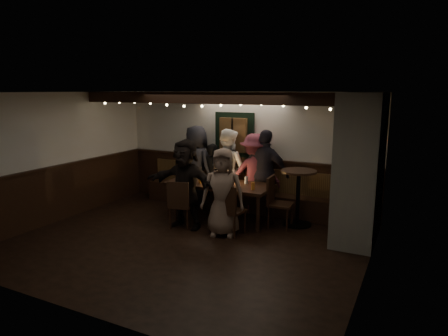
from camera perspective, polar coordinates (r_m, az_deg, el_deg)
The scene contains 13 objects.
room at distance 7.66m, azimuth 6.85°, elevation -0.77°, with size 6.02×5.01×2.62m.
dining_table at distance 8.15m, azimuth -0.65°, elevation -2.62°, with size 2.16×0.93×0.94m.
chair_near_left at distance 7.72m, azimuth -6.34°, elevation -4.83°, with size 0.52×0.52×0.94m.
chair_near_right at distance 7.31m, azimuth 0.76°, elevation -5.62°, with size 0.49×0.49×0.95m.
chair_end at distance 7.82m, azimuth 7.42°, elevation -4.40°, with size 0.48×0.48×1.00m.
high_top at distance 7.97m, azimuth 10.55°, elevation -3.19°, with size 0.69×0.69×1.11m.
person_a at distance 9.16m, azimuth -3.95°, elevation 0.29°, with size 0.90×0.59×1.85m, color black.
person_b at distance 8.94m, azimuth -1.59°, elevation -1.16°, with size 0.54×0.35×1.48m, color black.
person_c at distance 8.78m, azimuth 0.53°, elevation -0.27°, with size 0.88×0.69×1.82m, color white.
person_d at distance 8.61m, azimuth 4.40°, elevation -0.82°, with size 1.12×0.64×1.73m, color #5E2636.
person_e at distance 8.44m, azimuth 5.97°, elevation -0.74°, with size 1.07×0.45×1.83m, color black.
person_f at distance 7.71m, azimuth -5.53°, elevation -2.24°, with size 1.61×0.51×1.74m, color black.
person_g at distance 7.27m, azimuth -0.17°, elevation -3.48°, with size 0.79×0.52×1.62m, color #7E6557.
Camera 1 is at (3.58, -5.65, 2.64)m, focal length 32.00 mm.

